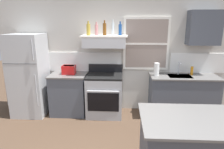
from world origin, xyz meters
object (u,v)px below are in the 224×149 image
refrigerator (29,75)px  dish_soap_bottle (192,71)px  bottle_blue_liqueur (120,30)px  bottle_clear_tall (113,29)px  toaster (69,70)px  bottle_rose_pink (96,30)px  stove_range (105,95)px  paper_towel_roll (157,69)px  bottle_champagne_gold_foil (88,29)px  bottle_amber_wine (105,29)px

refrigerator → dish_soap_bottle: bearing=2.6°
bottle_blue_liqueur → bottle_clear_tall: bearing=167.8°
toaster → bottle_rose_pink: 1.05m
toaster → bottle_blue_liqueur: bottle_blue_liqueur is taller
bottle_rose_pink → dish_soap_bottle: 2.22m
stove_range → dish_soap_bottle: (1.88, 0.14, 0.54)m
stove_range → paper_towel_roll: bearing=1.9°
stove_range → dish_soap_bottle: size_ratio=6.06×
bottle_champagne_gold_foil → bottle_rose_pink: bottle_champagne_gold_foil is taller
bottle_amber_wine → bottle_clear_tall: bearing=18.2°
bottle_amber_wine → bottle_clear_tall: size_ratio=0.96×
refrigerator → bottle_rose_pink: 1.78m
bottle_rose_pink → bottle_clear_tall: size_ratio=0.85×
dish_soap_bottle → bottle_champagne_gold_foil: bearing=-177.6°
bottle_champagne_gold_foil → paper_towel_roll: 1.65m
refrigerator → stove_range: 1.70m
bottle_champagne_gold_foil → bottle_clear_tall: 0.51m
bottle_clear_tall → bottle_blue_liqueur: (0.16, -0.03, -0.02)m
toaster → dish_soap_bottle: 2.66m
refrigerator → toaster: size_ratio=5.99×
paper_towel_roll → dish_soap_bottle: bearing=7.4°
bottle_rose_pink → bottle_amber_wine: 0.18m
refrigerator → toaster: bearing=5.5°
refrigerator → bottle_champagne_gold_foil: size_ratio=6.09×
bottle_champagne_gold_foil → dish_soap_bottle: (2.21, 0.09, -0.87)m
bottle_clear_tall → paper_towel_roll: size_ratio=1.18×
bottle_amber_wine → paper_towel_roll: bearing=-3.2°
toaster → dish_soap_bottle: (2.66, 0.08, -0.01)m
bottle_amber_wine → dish_soap_bottle: bearing=1.2°
bottle_champagne_gold_foil → bottle_blue_liqueur: bottle_champagne_gold_foil is taller
toaster → bottle_rose_pink: size_ratio=1.10×
refrigerator → paper_towel_roll: refrigerator is taller
bottle_rose_pink → bottle_champagne_gold_foil: bearing=-147.9°
toaster → paper_towel_roll: 1.89m
bottle_clear_tall → dish_soap_bottle: bottle_clear_tall is taller
dish_soap_bottle → refrigerator: bearing=-177.4°
bottle_champagne_gold_foil → bottle_clear_tall: (0.50, 0.11, 0.01)m
bottle_champagne_gold_foil → bottle_rose_pink: (0.15, 0.10, -0.01)m
refrigerator → bottle_blue_liqueur: 2.21m
bottle_blue_liqueur → dish_soap_bottle: bearing=0.6°
paper_towel_roll → bottle_champagne_gold_foil: bearing=179.7°
bottle_clear_tall → dish_soap_bottle: (1.71, -0.02, -0.88)m
bottle_blue_liqueur → paper_towel_roll: 1.14m
refrigerator → dish_soap_bottle: size_ratio=9.88×
bottle_amber_wine → dish_soap_bottle: bottle_amber_wine is taller
bottle_rose_pink → paper_towel_roll: bearing=-4.7°
dish_soap_bottle → bottle_amber_wine: bearing=-178.8°
toaster → dish_soap_bottle: bearing=1.6°
bottle_champagne_gold_foil → bottle_blue_liqueur: (0.65, 0.08, -0.00)m
bottle_champagne_gold_foil → paper_towel_roll: size_ratio=1.08×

